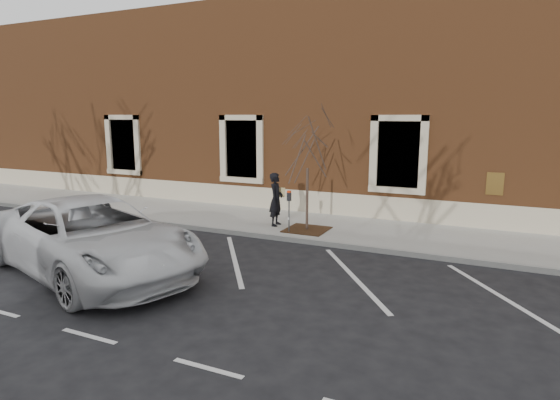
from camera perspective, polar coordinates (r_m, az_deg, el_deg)
The scene contains 10 objects.
ground at distance 14.20m, azimuth -1.04°, elevation -4.76°, with size 120.00×120.00×0.00m, color #28282B.
sidewalk_near at distance 15.73m, azimuth 1.79°, elevation -3.00°, with size 40.00×3.50×0.15m, color #B9B8AE.
curb_near at distance 14.14m, azimuth -1.13°, elevation -4.52°, with size 40.00×0.12×0.15m, color #9E9E99.
parking_stripes at distance 12.35m, azimuth -5.59°, elevation -7.13°, with size 28.00×4.40×0.01m, color silver, non-canonical shape.
building_civic at distance 20.94m, azimuth 8.52°, elevation 11.03°, with size 40.00×8.62×8.00m.
man at distance 15.10m, azimuth -0.48°, elevation 0.08°, with size 0.63×0.41×1.72m, color black.
parking_meter at distance 14.18m, azimuth 1.11°, elevation -0.43°, with size 0.12×0.09×1.30m.
tree_grate at distance 14.68m, azimuth 3.29°, elevation -3.61°, with size 1.27×1.27×0.03m, color #452816.
sapling at distance 14.29m, azimuth 3.39°, elevation 6.00°, with size 2.12×2.12×3.54m.
white_truck at distance 11.86m, azimuth -21.96°, elevation -4.18°, with size 2.93×6.35×1.76m, color silver.
Camera 1 is at (6.08, -12.29, 3.70)m, focal length 30.00 mm.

